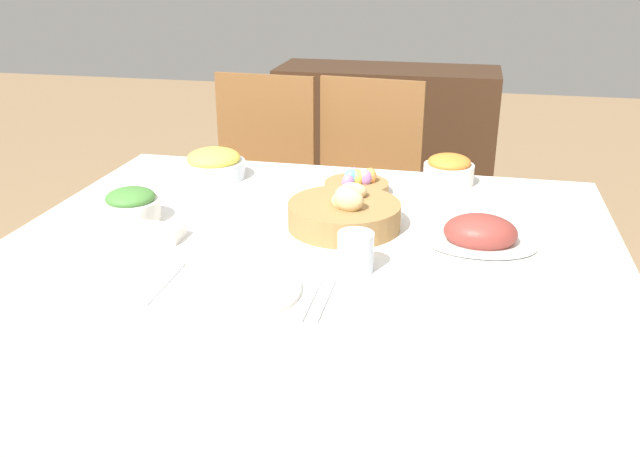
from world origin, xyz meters
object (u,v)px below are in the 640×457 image
(fork, at_px, (165,283))
(spoon, at_px, (325,300))
(pineapple_bowl, at_px, (214,164))
(butter_dish, at_px, (158,233))
(bread_basket, at_px, (345,213))
(green_salad_bowl, at_px, (131,205))
(egg_basket, at_px, (357,185))
(carrot_bowl, at_px, (449,170))
(drinking_cup, at_px, (356,252))
(chair_far_left, at_px, (257,193))
(ham_platter, at_px, (480,234))
(chair_far_center, at_px, (361,201))
(sideboard, at_px, (385,151))
(dinner_plate, at_px, (237,289))
(knife, at_px, (311,298))

(fork, distance_m, spoon, 0.36)
(pineapple_bowl, xyz_separation_m, butter_dish, (0.04, -0.50, -0.03))
(bread_basket, xyz_separation_m, pineapple_bowl, (-0.48, 0.33, 0.00))
(green_salad_bowl, height_order, pineapple_bowl, pineapple_bowl)
(egg_basket, bearing_deg, butter_dish, -134.35)
(carrot_bowl, distance_m, drinking_cup, 0.69)
(chair_far_left, bearing_deg, ham_platter, -43.26)
(pineapple_bowl, relative_size, drinking_cup, 2.15)
(pineapple_bowl, distance_m, drinking_cup, 0.80)
(chair_far_center, relative_size, green_salad_bowl, 6.36)
(chair_far_center, xyz_separation_m, sideboard, (-0.03, 1.01, -0.08))
(ham_platter, relative_size, carrot_bowl, 1.78)
(bread_basket, xyz_separation_m, egg_basket, (-0.01, 0.27, -0.01))
(chair_far_center, relative_size, carrot_bowl, 6.29)
(egg_basket, height_order, drinking_cup, drinking_cup)
(pineapple_bowl, bearing_deg, chair_far_left, 93.92)
(fork, bearing_deg, chair_far_left, 98.90)
(fork, bearing_deg, ham_platter, 28.62)
(drinking_cup, bearing_deg, dinner_plate, -145.97)
(pineapple_bowl, relative_size, spoon, 0.99)
(pineapple_bowl, height_order, fork, pineapple_bowl)
(green_salad_bowl, bearing_deg, spoon, -29.12)
(fork, bearing_deg, sideboard, 85.10)
(drinking_cup, bearing_deg, pineapple_bowl, 133.83)
(spoon, bearing_deg, ham_platter, 49.06)
(carrot_bowl, height_order, green_salad_bowl, carrot_bowl)
(ham_platter, relative_size, dinner_plate, 1.00)
(bread_basket, distance_m, dinner_plate, 0.44)
(ham_platter, relative_size, butter_dish, 2.28)
(bread_basket, relative_size, drinking_cup, 3.20)
(dinner_plate, relative_size, fork, 1.39)
(sideboard, xyz_separation_m, egg_basket, (0.11, -1.63, 0.35))
(fork, height_order, spoon, same)
(drinking_cup, bearing_deg, bread_basket, 105.82)
(dinner_plate, bearing_deg, butter_dish, 140.94)
(pineapple_bowl, bearing_deg, carrot_bowl, 7.21)
(dinner_plate, bearing_deg, bread_basket, 68.51)
(ham_platter, bearing_deg, pineapple_bowl, 155.98)
(egg_basket, bearing_deg, knife, -88.67)
(bread_basket, bearing_deg, pineapple_bowl, 145.91)
(knife, relative_size, butter_dish, 1.64)
(pineapple_bowl, bearing_deg, knife, -56.41)
(chair_far_left, height_order, pineapple_bowl, chair_far_left)
(chair_far_center, height_order, drinking_cup, chair_far_center)
(ham_platter, height_order, dinner_plate, ham_platter)
(ham_platter, height_order, fork, ham_platter)
(dinner_plate, xyz_separation_m, spoon, (0.19, 0.00, -0.00))
(bread_basket, bearing_deg, egg_basket, 92.57)
(green_salad_bowl, height_order, knife, green_salad_bowl)
(spoon, bearing_deg, pineapple_bowl, 125.02)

